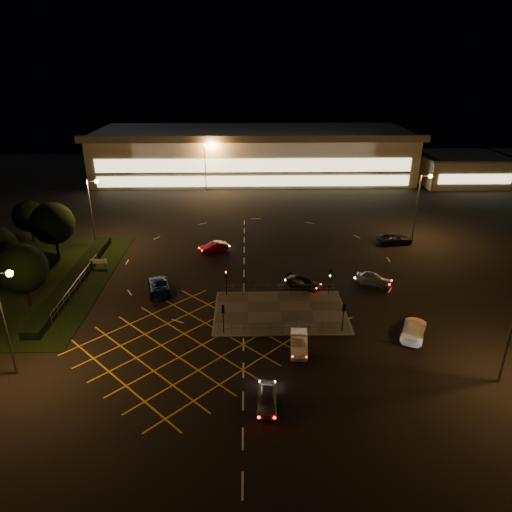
{
  "coord_description": "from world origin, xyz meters",
  "views": [
    {
      "loc": [
        -1.58,
        -45.29,
        25.49
      ],
      "look_at": [
        -0.42,
        9.01,
        2.0
      ],
      "focal_mm": 32.0,
      "sensor_mm": 36.0,
      "label": 1
    }
  ],
  "objects_px": {
    "signal_se": "(344,312)",
    "car_left_blue": "(159,287)",
    "car_circ_red": "(214,247)",
    "car_approach_white": "(414,329)",
    "car_far_dkgrey": "(303,282)",
    "car_right_silver": "(373,279)",
    "signal_ne": "(330,277)",
    "signal_nw": "(226,277)",
    "car_east_grey": "(395,239)",
    "car_queue_white": "(299,343)",
    "car_near_silver": "(267,399)",
    "signal_sw": "(223,313)"
  },
  "relations": [
    {
      "from": "signal_ne",
      "to": "car_approach_white",
      "type": "relative_size",
      "value": 0.6
    },
    {
      "from": "car_queue_white",
      "to": "car_far_dkgrey",
      "type": "xyz_separation_m",
      "value": [
        1.88,
        12.97,
        -0.1
      ]
    },
    {
      "from": "car_near_silver",
      "to": "car_queue_white",
      "type": "distance_m",
      "value": 8.29
    },
    {
      "from": "signal_nw",
      "to": "car_circ_red",
      "type": "bearing_deg",
      "value": 99.66
    },
    {
      "from": "signal_se",
      "to": "signal_nw",
      "type": "distance_m",
      "value": 14.41
    },
    {
      "from": "signal_se",
      "to": "signal_ne",
      "type": "relative_size",
      "value": 1.0
    },
    {
      "from": "car_far_dkgrey",
      "to": "car_right_silver",
      "type": "bearing_deg",
      "value": -51.87
    },
    {
      "from": "signal_sw",
      "to": "car_circ_red",
      "type": "distance_m",
      "value": 21.69
    },
    {
      "from": "signal_ne",
      "to": "car_left_blue",
      "type": "height_order",
      "value": "signal_ne"
    },
    {
      "from": "signal_se",
      "to": "car_near_silver",
      "type": "distance_m",
      "value": 13.42
    },
    {
      "from": "signal_nw",
      "to": "car_queue_white",
      "type": "relative_size",
      "value": 0.7
    },
    {
      "from": "car_near_silver",
      "to": "car_east_grey",
      "type": "bearing_deg",
      "value": 62.41
    },
    {
      "from": "signal_se",
      "to": "car_far_dkgrey",
      "type": "bearing_deg",
      "value": -74.09
    },
    {
      "from": "signal_ne",
      "to": "car_left_blue",
      "type": "distance_m",
      "value": 20.09
    },
    {
      "from": "car_far_dkgrey",
      "to": "car_east_grey",
      "type": "relative_size",
      "value": 0.84
    },
    {
      "from": "signal_se",
      "to": "car_east_grey",
      "type": "xyz_separation_m",
      "value": [
        12.73,
        24.04,
        -1.64
      ]
    },
    {
      "from": "signal_nw",
      "to": "car_left_blue",
      "type": "distance_m",
      "value": 8.21
    },
    {
      "from": "car_right_silver",
      "to": "car_circ_red",
      "type": "relative_size",
      "value": 1.05
    },
    {
      "from": "car_queue_white",
      "to": "car_right_silver",
      "type": "height_order",
      "value": "car_right_silver"
    },
    {
      "from": "signal_ne",
      "to": "car_far_dkgrey",
      "type": "height_order",
      "value": "signal_ne"
    },
    {
      "from": "signal_se",
      "to": "car_far_dkgrey",
      "type": "distance_m",
      "value": 10.5
    },
    {
      "from": "signal_sw",
      "to": "car_approach_white",
      "type": "relative_size",
      "value": 0.6
    },
    {
      "from": "signal_nw",
      "to": "car_left_blue",
      "type": "bearing_deg",
      "value": 173.71
    },
    {
      "from": "car_east_grey",
      "to": "car_queue_white",
      "type": "bearing_deg",
      "value": 137.2
    },
    {
      "from": "signal_sw",
      "to": "signal_ne",
      "type": "relative_size",
      "value": 1.0
    },
    {
      "from": "signal_nw",
      "to": "car_near_silver",
      "type": "relative_size",
      "value": 0.77
    },
    {
      "from": "car_circ_red",
      "to": "car_approach_white",
      "type": "distance_m",
      "value": 30.88
    },
    {
      "from": "car_far_dkgrey",
      "to": "car_circ_red",
      "type": "height_order",
      "value": "car_circ_red"
    },
    {
      "from": "signal_nw",
      "to": "signal_ne",
      "type": "height_order",
      "value": "same"
    },
    {
      "from": "signal_sw",
      "to": "car_far_dkgrey",
      "type": "distance_m",
      "value": 13.64
    },
    {
      "from": "signal_se",
      "to": "signal_nw",
      "type": "xyz_separation_m",
      "value": [
        -12.0,
        7.99,
        0.0
      ]
    },
    {
      "from": "signal_nw",
      "to": "car_near_silver",
      "type": "distance_m",
      "value": 19.05
    },
    {
      "from": "signal_nw",
      "to": "car_circ_red",
      "type": "distance_m",
      "value": 13.81
    },
    {
      "from": "car_queue_white",
      "to": "car_approach_white",
      "type": "bearing_deg",
      "value": 15.43
    },
    {
      "from": "signal_se",
      "to": "car_queue_white",
      "type": "relative_size",
      "value": 0.7
    },
    {
      "from": "signal_nw",
      "to": "car_far_dkgrey",
      "type": "distance_m",
      "value": 9.53
    },
    {
      "from": "car_left_blue",
      "to": "car_queue_white",
      "type": "bearing_deg",
      "value": -52.51
    },
    {
      "from": "car_left_blue",
      "to": "car_approach_white",
      "type": "height_order",
      "value": "car_approach_white"
    },
    {
      "from": "car_left_blue",
      "to": "signal_nw",
      "type": "bearing_deg",
      "value": -20.94
    },
    {
      "from": "signal_se",
      "to": "car_left_blue",
      "type": "relative_size",
      "value": 0.6
    },
    {
      "from": "signal_nw",
      "to": "signal_ne",
      "type": "bearing_deg",
      "value": 0.0
    },
    {
      "from": "signal_nw",
      "to": "car_east_grey",
      "type": "relative_size",
      "value": 0.6
    },
    {
      "from": "signal_nw",
      "to": "car_approach_white",
      "type": "xyz_separation_m",
      "value": [
        18.99,
        -8.86,
        -1.6
      ]
    },
    {
      "from": "car_right_silver",
      "to": "car_east_grey",
      "type": "height_order",
      "value": "car_right_silver"
    },
    {
      "from": "signal_nw",
      "to": "car_queue_white",
      "type": "bearing_deg",
      "value": -56.5
    },
    {
      "from": "signal_se",
      "to": "car_circ_red",
      "type": "height_order",
      "value": "signal_se"
    },
    {
      "from": "car_right_silver",
      "to": "signal_ne",
      "type": "bearing_deg",
      "value": 141.57
    },
    {
      "from": "car_circ_red",
      "to": "car_approach_white",
      "type": "xyz_separation_m",
      "value": [
        21.29,
        -22.37,
        0.08
      ]
    },
    {
      "from": "car_near_silver",
      "to": "car_east_grey",
      "type": "xyz_separation_m",
      "value": [
        20.81,
        34.63,
        0.04
      ]
    },
    {
      "from": "car_east_grey",
      "to": "car_circ_red",
      "type": "bearing_deg",
      "value": 85.41
    }
  ]
}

